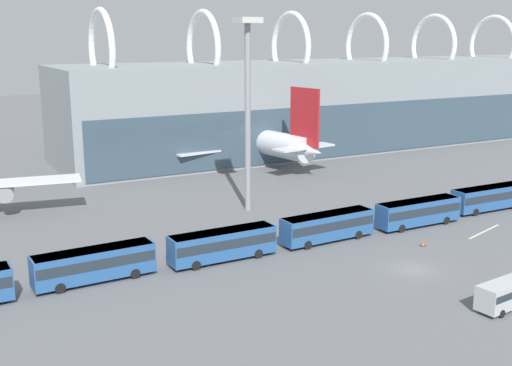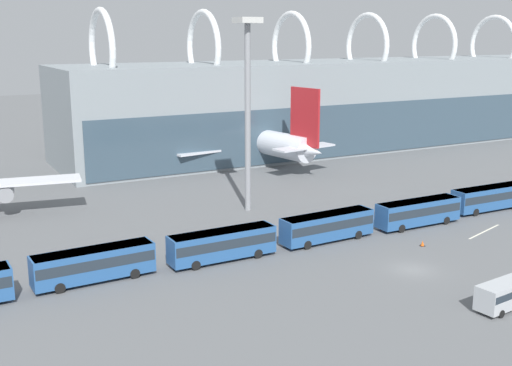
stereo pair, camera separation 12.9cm
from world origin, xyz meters
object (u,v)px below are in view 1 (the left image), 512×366
(shuttle_bus_2, at_px, (223,243))
(service_van_foreground, at_px, (503,294))
(shuttle_bus_3, at_px, (327,225))
(floodlight_mast, at_px, (248,90))
(shuttle_bus_4, at_px, (418,211))
(shuttle_bus_1, at_px, (94,263))
(shuttle_bus_5, at_px, (489,197))
(airliner_at_gate_far, at_px, (254,139))
(traffic_cone_0, at_px, (423,243))

(shuttle_bus_2, distance_m, service_van_foreground, 27.74)
(shuttle_bus_3, relative_size, floodlight_mast, 0.46)
(service_van_foreground, height_order, floodlight_mast, floodlight_mast)
(shuttle_bus_3, relative_size, service_van_foreground, 2.13)
(shuttle_bus_3, xyz_separation_m, shuttle_bus_4, (13.39, -0.38, 0.00))
(service_van_foreground, bearing_deg, floodlight_mast, -90.16)
(shuttle_bus_2, bearing_deg, shuttle_bus_1, 177.00)
(shuttle_bus_1, height_order, shuttle_bus_4, same)
(shuttle_bus_4, bearing_deg, shuttle_bus_2, 179.78)
(shuttle_bus_3, relative_size, shuttle_bus_5, 1.00)
(service_van_foreground, bearing_deg, shuttle_bus_4, -122.15)
(shuttle_bus_1, height_order, service_van_foreground, shuttle_bus_1)
(shuttle_bus_4, distance_m, floodlight_mast, 26.67)
(shuttle_bus_3, height_order, shuttle_bus_4, same)
(shuttle_bus_2, distance_m, floodlight_mast, 24.74)
(shuttle_bus_3, bearing_deg, shuttle_bus_2, 178.17)
(service_van_foreground, bearing_deg, shuttle_bus_5, -142.49)
(floodlight_mast, bearing_deg, airliner_at_gate_far, 60.05)
(floodlight_mast, height_order, traffic_cone_0, floodlight_mast)
(shuttle_bus_1, relative_size, traffic_cone_0, 19.01)
(shuttle_bus_3, bearing_deg, traffic_cone_0, -40.21)
(shuttle_bus_1, distance_m, shuttle_bus_5, 53.58)
(shuttle_bus_4, distance_m, service_van_foreground, 24.91)
(shuttle_bus_2, distance_m, shuttle_bus_5, 40.19)
(shuttle_bus_4, height_order, traffic_cone_0, shuttle_bus_4)
(shuttle_bus_2, xyz_separation_m, shuttle_bus_5, (40.18, 0.59, 0.00))
(traffic_cone_0, bearing_deg, floodlight_mast, 113.90)
(shuttle_bus_3, bearing_deg, shuttle_bus_4, -3.93)
(shuttle_bus_1, bearing_deg, service_van_foreground, -40.49)
(airliner_at_gate_far, bearing_deg, service_van_foreground, 160.60)
(shuttle_bus_1, xyz_separation_m, shuttle_bus_4, (40.18, -0.85, 0.00))
(shuttle_bus_4, height_order, shuttle_bus_5, same)
(shuttle_bus_1, distance_m, shuttle_bus_2, 13.41)
(shuttle_bus_1, relative_size, shuttle_bus_4, 1.01)
(airliner_at_gate_far, bearing_deg, traffic_cone_0, 163.98)
(shuttle_bus_5, bearing_deg, service_van_foreground, -135.17)
(airliner_at_gate_far, xyz_separation_m, shuttle_bus_3, (-14.34, -44.12, -2.56))
(airliner_at_gate_far, relative_size, shuttle_bus_2, 3.18)
(shuttle_bus_5, xyz_separation_m, service_van_foreground, (-24.24, -23.28, -0.49))
(floodlight_mast, distance_m, traffic_cone_0, 29.70)
(shuttle_bus_2, xyz_separation_m, floodlight_mast, (11.71, 16.42, 14.32))
(shuttle_bus_1, relative_size, shuttle_bus_3, 1.00)
(shuttle_bus_5, xyz_separation_m, floodlight_mast, (-28.47, 15.83, 14.32))
(shuttle_bus_4, xyz_separation_m, shuttle_bus_5, (13.39, 0.86, 0.00))
(shuttle_bus_1, relative_size, shuttle_bus_5, 1.00)
(shuttle_bus_5, height_order, service_van_foreground, shuttle_bus_5)
(shuttle_bus_1, relative_size, service_van_foreground, 2.13)
(shuttle_bus_5, distance_m, floodlight_mast, 35.59)
(shuttle_bus_4, relative_size, service_van_foreground, 2.12)
(shuttle_bus_3, distance_m, traffic_cone_0, 10.85)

